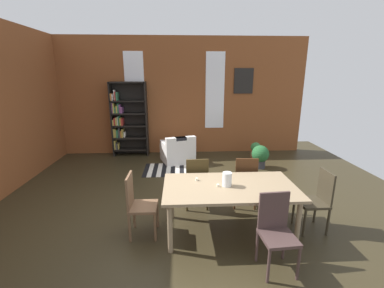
{
  "coord_description": "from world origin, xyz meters",
  "views": [
    {
      "loc": [
        0.1,
        -4.03,
        2.32
      ],
      "look_at": [
        0.38,
        1.42,
        0.85
      ],
      "focal_mm": 24.19,
      "sensor_mm": 36.0,
      "label": 1
    }
  ],
  "objects_px": {
    "potted_plant_corner": "(256,150)",
    "dining_chair_head_left": "(138,203)",
    "dining_chair_head_right": "(317,199)",
    "dining_table": "(230,190)",
    "dining_chair_far_left": "(197,181)",
    "bookshelf_tall": "(127,119)",
    "vase_on_table": "(227,179)",
    "dining_chair_far_right": "(245,180)",
    "armchair_white": "(178,152)",
    "potted_plant_by_shelf": "(260,155)",
    "dining_chair_near_right": "(276,229)"
  },
  "relations": [
    {
      "from": "vase_on_table",
      "to": "potted_plant_corner",
      "type": "relative_size",
      "value": 0.45
    },
    {
      "from": "dining_table",
      "to": "bookshelf_tall",
      "type": "relative_size",
      "value": 0.91
    },
    {
      "from": "bookshelf_tall",
      "to": "vase_on_table",
      "type": "bearing_deg",
      "value": -61.47
    },
    {
      "from": "armchair_white",
      "to": "potted_plant_by_shelf",
      "type": "xyz_separation_m",
      "value": [
        2.1,
        -0.61,
        0.05
      ]
    },
    {
      "from": "dining_chair_head_left",
      "to": "bookshelf_tall",
      "type": "xyz_separation_m",
      "value": [
        -0.9,
        4.03,
        0.57
      ]
    },
    {
      "from": "dining_chair_head_right",
      "to": "dining_chair_far_right",
      "type": "height_order",
      "value": "same"
    },
    {
      "from": "dining_chair_far_right",
      "to": "dining_chair_head_left",
      "type": "distance_m",
      "value": 1.92
    },
    {
      "from": "potted_plant_corner",
      "to": "dining_chair_head_left",
      "type": "bearing_deg",
      "value": -128.17
    },
    {
      "from": "vase_on_table",
      "to": "dining_chair_head_right",
      "type": "xyz_separation_m",
      "value": [
        1.38,
        0.0,
        -0.34
      ]
    },
    {
      "from": "dining_chair_head_right",
      "to": "armchair_white",
      "type": "xyz_separation_m",
      "value": [
        -2.11,
        3.33,
        -0.23
      ]
    },
    {
      "from": "dining_chair_head_right",
      "to": "potted_plant_by_shelf",
      "type": "bearing_deg",
      "value": 90.25
    },
    {
      "from": "dining_chair_head_right",
      "to": "armchair_white",
      "type": "height_order",
      "value": "dining_chair_head_right"
    },
    {
      "from": "dining_chair_far_left",
      "to": "dining_chair_near_right",
      "type": "relative_size",
      "value": 1.0
    },
    {
      "from": "dining_table",
      "to": "potted_plant_by_shelf",
      "type": "xyz_separation_m",
      "value": [
        1.33,
        2.73,
        -0.35
      ]
    },
    {
      "from": "dining_chair_head_right",
      "to": "dining_chair_head_left",
      "type": "bearing_deg",
      "value": -180.0
    },
    {
      "from": "dining_chair_head_left",
      "to": "potted_plant_corner",
      "type": "xyz_separation_m",
      "value": [
        2.78,
        3.54,
        -0.28
      ]
    },
    {
      "from": "dining_chair_head_left",
      "to": "armchair_white",
      "type": "relative_size",
      "value": 0.95
    },
    {
      "from": "dining_table",
      "to": "dining_chair_head_right",
      "type": "distance_m",
      "value": 1.35
    },
    {
      "from": "dining_chair_far_left",
      "to": "armchair_white",
      "type": "bearing_deg",
      "value": 97.52
    },
    {
      "from": "dining_chair_far_right",
      "to": "armchair_white",
      "type": "distance_m",
      "value": 2.85
    },
    {
      "from": "armchair_white",
      "to": "potted_plant_corner",
      "type": "xyz_separation_m",
      "value": [
        2.22,
        0.21,
        -0.04
      ]
    },
    {
      "from": "dining_table",
      "to": "dining_chair_far_right",
      "type": "xyz_separation_m",
      "value": [
        0.43,
        0.76,
        -0.17
      ]
    },
    {
      "from": "dining_table",
      "to": "dining_chair_far_left",
      "type": "relative_size",
      "value": 2.03
    },
    {
      "from": "dining_chair_far_right",
      "to": "dining_chair_near_right",
      "type": "relative_size",
      "value": 1.0
    },
    {
      "from": "dining_table",
      "to": "armchair_white",
      "type": "relative_size",
      "value": 1.92
    },
    {
      "from": "vase_on_table",
      "to": "potted_plant_corner",
      "type": "xyz_separation_m",
      "value": [
        1.49,
        3.54,
        -0.62
      ]
    },
    {
      "from": "dining_table",
      "to": "potted_plant_corner",
      "type": "height_order",
      "value": "dining_table"
    },
    {
      "from": "vase_on_table",
      "to": "potted_plant_by_shelf",
      "type": "height_order",
      "value": "vase_on_table"
    },
    {
      "from": "vase_on_table",
      "to": "potted_plant_by_shelf",
      "type": "bearing_deg",
      "value": 63.34
    },
    {
      "from": "dining_table",
      "to": "dining_chair_far_right",
      "type": "distance_m",
      "value": 0.88
    },
    {
      "from": "dining_table",
      "to": "vase_on_table",
      "type": "xyz_separation_m",
      "value": [
        -0.04,
        0.0,
        0.18
      ]
    },
    {
      "from": "armchair_white",
      "to": "bookshelf_tall",
      "type": "bearing_deg",
      "value": 154.52
    },
    {
      "from": "bookshelf_tall",
      "to": "dining_chair_head_right",
      "type": "bearing_deg",
      "value": -48.44
    },
    {
      "from": "vase_on_table",
      "to": "armchair_white",
      "type": "relative_size",
      "value": 0.21
    },
    {
      "from": "dining_chair_near_right",
      "to": "potted_plant_corner",
      "type": "distance_m",
      "value": 4.43
    },
    {
      "from": "bookshelf_tall",
      "to": "dining_chair_head_left",
      "type": "bearing_deg",
      "value": -77.45
    },
    {
      "from": "bookshelf_tall",
      "to": "potted_plant_corner",
      "type": "distance_m",
      "value": 3.81
    },
    {
      "from": "armchair_white",
      "to": "dining_chair_near_right",
      "type": "bearing_deg",
      "value": -73.65
    },
    {
      "from": "dining_table",
      "to": "potted_plant_by_shelf",
      "type": "bearing_deg",
      "value": 64.07
    },
    {
      "from": "dining_table",
      "to": "dining_chair_far_left",
      "type": "xyz_separation_m",
      "value": [
        -0.43,
        0.76,
        -0.17
      ]
    },
    {
      "from": "dining_chair_head_right",
      "to": "potted_plant_corner",
      "type": "distance_m",
      "value": 3.55
    },
    {
      "from": "potted_plant_by_shelf",
      "to": "potted_plant_corner",
      "type": "bearing_deg",
      "value": 81.48
    },
    {
      "from": "vase_on_table",
      "to": "dining_chair_near_right",
      "type": "height_order",
      "value": "vase_on_table"
    },
    {
      "from": "dining_table",
      "to": "potted_plant_corner",
      "type": "xyz_separation_m",
      "value": [
        1.45,
        3.54,
        -0.44
      ]
    },
    {
      "from": "dining_chair_far_left",
      "to": "armchair_white",
      "type": "xyz_separation_m",
      "value": [
        -0.34,
        2.58,
        -0.23
      ]
    },
    {
      "from": "vase_on_table",
      "to": "bookshelf_tall",
      "type": "distance_m",
      "value": 4.59
    },
    {
      "from": "dining_chair_head_left",
      "to": "potted_plant_by_shelf",
      "type": "relative_size",
      "value": 1.61
    },
    {
      "from": "vase_on_table",
      "to": "dining_chair_head_left",
      "type": "distance_m",
      "value": 1.34
    },
    {
      "from": "armchair_white",
      "to": "potted_plant_by_shelf",
      "type": "distance_m",
      "value": 2.18
    },
    {
      "from": "dining_chair_far_left",
      "to": "dining_chair_near_right",
      "type": "distance_m",
      "value": 1.74
    }
  ]
}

